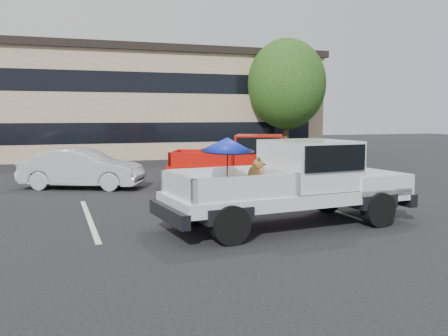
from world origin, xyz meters
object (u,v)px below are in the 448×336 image
(tree_back, at_px, (197,87))
(silver_pickup, at_px, (300,178))
(tree_right, at_px, (287,84))
(red_pickup, at_px, (254,158))
(silver_sedan, at_px, (82,169))

(tree_back, height_order, silver_pickup, tree_back)
(tree_back, bearing_deg, tree_right, -69.44)
(tree_back, xyz_separation_m, red_pickup, (-3.25, -18.29, -3.44))
(tree_back, distance_m, red_pickup, 18.90)
(silver_pickup, relative_size, silver_sedan, 1.46)
(tree_right, xyz_separation_m, silver_pickup, (-7.61, -16.18, -3.16))
(tree_right, distance_m, tree_back, 8.55)
(tree_right, bearing_deg, red_pickup, -121.26)
(tree_back, relative_size, silver_sedan, 1.77)
(tree_right, relative_size, red_pickup, 1.20)
(tree_right, height_order, silver_pickup, tree_right)
(red_pickup, relative_size, silver_sedan, 1.41)
(tree_back, height_order, silver_sedan, tree_back)
(tree_back, bearing_deg, red_pickup, -100.07)
(tree_right, distance_m, silver_sedan, 15.18)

